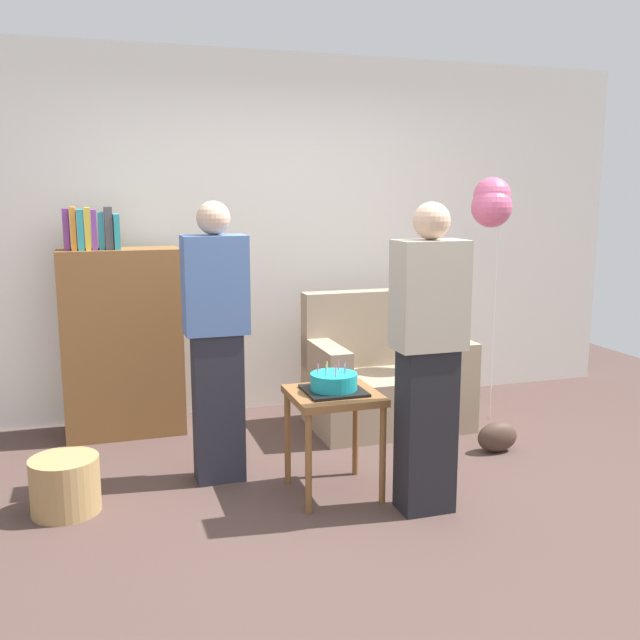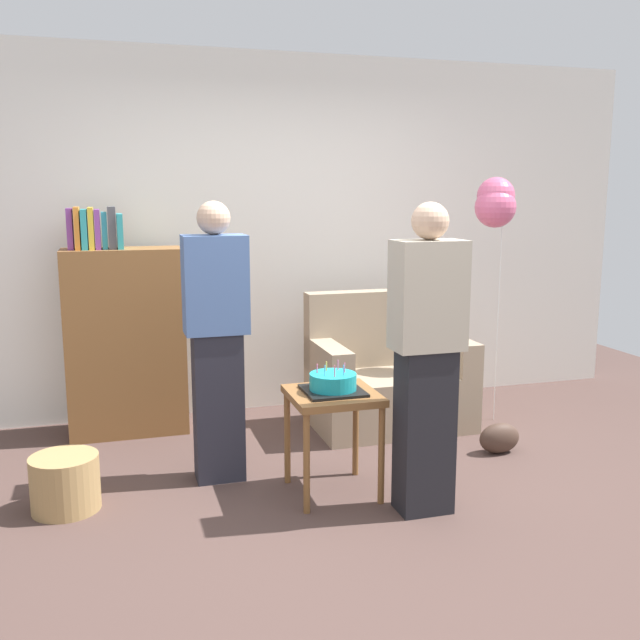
# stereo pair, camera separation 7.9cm
# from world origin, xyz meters

# --- Properties ---
(ground_plane) EXTENTS (8.00, 8.00, 0.00)m
(ground_plane) POSITION_xyz_m (0.00, 0.00, 0.00)
(ground_plane) COLOR #4C3833
(wall_back) EXTENTS (6.00, 0.10, 2.70)m
(wall_back) POSITION_xyz_m (0.00, 2.05, 1.35)
(wall_back) COLOR silver
(wall_back) RESTS_ON ground_plane
(couch) EXTENTS (1.10, 0.70, 0.96)m
(couch) POSITION_xyz_m (0.69, 1.33, 0.34)
(couch) COLOR gray
(couch) RESTS_ON ground_plane
(bookshelf) EXTENTS (0.80, 0.36, 1.58)m
(bookshelf) POSITION_xyz_m (-1.13, 1.68, 0.68)
(bookshelf) COLOR brown
(bookshelf) RESTS_ON ground_plane
(side_table) EXTENTS (0.48, 0.48, 0.59)m
(side_table) POSITION_xyz_m (-0.06, 0.28, 0.50)
(side_table) COLOR brown
(side_table) RESTS_ON ground_plane
(birthday_cake) EXTENTS (0.32, 0.32, 0.17)m
(birthday_cake) POSITION_xyz_m (-0.06, 0.28, 0.64)
(birthday_cake) COLOR black
(birthday_cake) RESTS_ON side_table
(person_blowing_candles) EXTENTS (0.36, 0.22, 1.63)m
(person_blowing_candles) POSITION_xyz_m (-0.64, 0.67, 0.83)
(person_blowing_candles) COLOR #23232D
(person_blowing_candles) RESTS_ON ground_plane
(person_holding_cake) EXTENTS (0.36, 0.22, 1.63)m
(person_holding_cake) POSITION_xyz_m (0.33, -0.07, 0.83)
(person_holding_cake) COLOR black
(person_holding_cake) RESTS_ON ground_plane
(wicker_basket) EXTENTS (0.36, 0.36, 0.30)m
(wicker_basket) POSITION_xyz_m (-1.49, 0.48, 0.15)
(wicker_basket) COLOR #A88451
(wicker_basket) RESTS_ON ground_plane
(handbag) EXTENTS (0.28, 0.14, 0.20)m
(handbag) POSITION_xyz_m (1.17, 0.56, 0.10)
(handbag) COLOR #473328
(handbag) RESTS_ON ground_plane
(balloon_bunch) EXTENTS (0.29, 0.30, 1.78)m
(balloon_bunch) POSITION_xyz_m (1.44, 1.20, 1.61)
(balloon_bunch) COLOR silver
(balloon_bunch) RESTS_ON ground_plane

